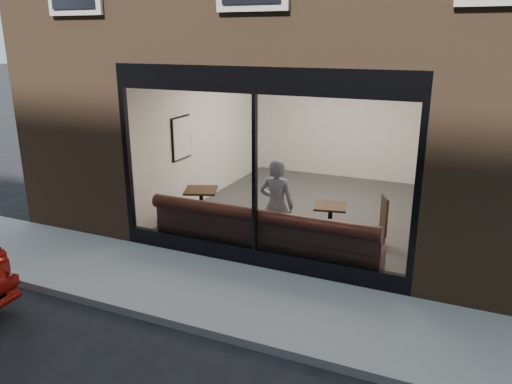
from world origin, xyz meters
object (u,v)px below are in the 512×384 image
at_px(cafe_table_left, 201,190).
at_px(cafe_table_right, 331,206).
at_px(banquette, 264,244).
at_px(cafe_chair_right, 372,235).
at_px(person, 277,206).

xyz_separation_m(cafe_table_left, cafe_table_right, (2.59, 0.10, 0.00)).
distance_m(banquette, cafe_table_right, 1.38).
bearing_deg(cafe_table_right, cafe_chair_right, 15.33).
relative_size(banquette, cafe_table_right, 7.18).
relative_size(cafe_table_left, cafe_table_right, 1.10).
bearing_deg(banquette, cafe_chair_right, 34.97).
xyz_separation_m(banquette, cafe_chair_right, (1.60, 1.12, 0.01)).
xyz_separation_m(cafe_table_left, cafe_chair_right, (3.31, 0.30, -0.50)).
bearing_deg(banquette, cafe_table_right, 46.36).
bearing_deg(person, banquette, 69.59).
distance_m(person, cafe_chair_right, 1.81).
distance_m(banquette, cafe_chair_right, 1.96).
bearing_deg(cafe_table_left, cafe_chair_right, 5.15).
relative_size(banquette, cafe_chair_right, 10.61).
bearing_deg(cafe_chair_right, cafe_table_left, -19.66).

